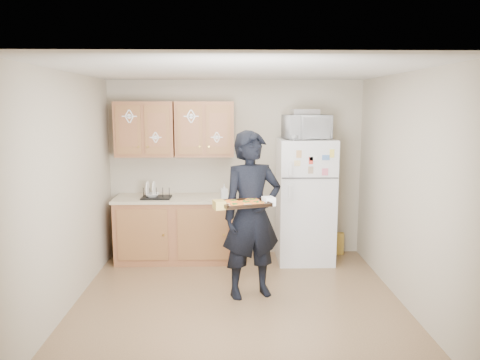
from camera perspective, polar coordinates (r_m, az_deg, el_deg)
name	(u,v)px	position (r m, az deg, el deg)	size (l,w,h in m)	color
floor	(238,303)	(5.32, -0.20, -14.74)	(3.60, 3.60, 0.00)	brown
ceiling	(238,70)	(4.88, -0.21, 13.21)	(3.60, 3.60, 0.00)	beige
wall_back	(236,169)	(6.73, -0.52, 1.41)	(3.60, 0.04, 2.50)	#ADA18C
wall_front	(244,240)	(3.20, 0.46, -7.27)	(3.60, 0.04, 2.50)	#ADA18C
wall_left	(67,192)	(5.23, -20.33, -1.39)	(0.04, 3.60, 2.50)	#ADA18C
wall_right	(407,191)	(5.30, 19.65, -1.22)	(0.04, 3.60, 2.50)	#ADA18C
refrigerator	(305,201)	(6.51, 7.93, -2.50)	(0.75, 0.70, 1.70)	silver
base_cabinet	(175,230)	(6.62, -7.89, -6.06)	(1.60, 0.60, 0.86)	brown
countertop	(175,198)	(6.51, -7.97, -2.23)	(1.64, 0.64, 0.04)	#C5B197
upper_cab_left	(145,129)	(6.59, -11.50, 6.09)	(0.80, 0.33, 0.75)	brown
upper_cab_right	(205,129)	(6.50, -4.32, 6.20)	(0.80, 0.33, 0.75)	brown
cereal_box	(336,244)	(7.01, 11.68, -7.59)	(0.20, 0.07, 0.32)	#E6D051
person	(252,215)	(5.23, 1.45, -4.29)	(0.69, 0.45, 1.88)	black
baking_tray	(244,204)	(4.91, 0.54, -2.93)	(0.49, 0.36, 0.04)	black
pizza_front_left	(237,205)	(4.79, -0.42, -3.01)	(0.16, 0.16, 0.02)	orange
pizza_front_right	(257,203)	(4.87, 2.14, -2.82)	(0.16, 0.16, 0.02)	orange
pizza_back_left	(232,201)	(4.94, -1.04, -2.63)	(0.16, 0.16, 0.02)	orange
pizza_back_right	(252,200)	(5.02, 1.45, -2.46)	(0.16, 0.16, 0.02)	orange
pizza_center	(244,202)	(4.90, 0.54, -2.73)	(0.16, 0.16, 0.02)	orange
microwave	(306,127)	(6.34, 8.11, 6.41)	(0.59, 0.40, 0.32)	silver
foil_pan	(305,112)	(6.36, 7.93, 8.22)	(0.35, 0.25, 0.07)	silver
dish_rack	(156,192)	(6.45, -10.16, -1.51)	(0.39, 0.29, 0.16)	black
bowl	(152,195)	(6.47, -10.66, -1.81)	(0.20, 0.20, 0.05)	white
soap_bottle	(224,191)	(6.33, -1.95, -1.37)	(0.09, 0.09, 0.20)	silver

